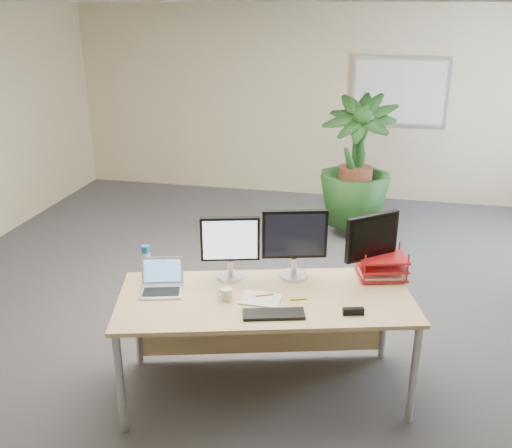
% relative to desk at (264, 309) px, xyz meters
% --- Properties ---
extents(floor, '(8.00, 8.00, 0.00)m').
position_rel_desk_xyz_m(floor, '(-0.25, 0.63, -0.62)').
color(floor, '#434348').
rests_on(floor, ground).
extents(back_wall, '(7.00, 0.04, 2.70)m').
position_rel_desk_xyz_m(back_wall, '(-0.25, 4.63, 0.73)').
color(back_wall, beige).
rests_on(back_wall, floor).
extents(ceiling, '(7.00, 8.00, 0.02)m').
position_rel_desk_xyz_m(ceiling, '(-0.25, 0.63, 2.08)').
color(ceiling, white).
rests_on(ceiling, back_wall).
extents(whiteboard, '(1.30, 0.04, 0.95)m').
position_rel_desk_xyz_m(whiteboard, '(0.95, 4.60, 0.93)').
color(whiteboard, silver).
rests_on(whiteboard, back_wall).
extents(desk, '(2.20, 1.36, 0.79)m').
position_rel_desk_xyz_m(desk, '(0.00, 0.00, 0.00)').
color(desk, '#D4B97D').
rests_on(desk, floor).
extents(floor_plant, '(1.01, 1.01, 1.50)m').
position_rel_desk_xyz_m(floor_plant, '(0.48, 3.12, 0.13)').
color(floor_plant, '#183C15').
rests_on(floor_plant, floor).
extents(monitor_left, '(0.43, 0.20, 0.48)m').
position_rel_desk_xyz_m(monitor_left, '(-0.28, 0.12, 0.44)').
color(monitor_left, silver).
rests_on(monitor_left, desk).
extents(monitor_right, '(0.47, 0.22, 0.53)m').
position_rel_desk_xyz_m(monitor_right, '(0.17, 0.24, 0.47)').
color(monitor_right, silver).
rests_on(monitor_right, desk).
extents(monitor_dark, '(0.37, 0.31, 0.49)m').
position_rel_desk_xyz_m(monitor_dark, '(0.72, 0.37, 0.45)').
color(monitor_dark, silver).
rests_on(monitor_dark, desk).
extents(laptop, '(0.36, 0.33, 0.21)m').
position_rel_desk_xyz_m(laptop, '(-0.71, -0.16, 0.22)').
color(laptop, silver).
rests_on(laptop, desk).
extents(keyboard, '(0.43, 0.24, 0.02)m').
position_rel_desk_xyz_m(keyboard, '(0.13, -0.35, 0.18)').
color(keyboard, black).
rests_on(keyboard, desk).
extents(coffee_mug, '(0.11, 0.08, 0.08)m').
position_rel_desk_xyz_m(coffee_mug, '(-0.23, -0.21, 0.21)').
color(coffee_mug, silver).
rests_on(coffee_mug, desk).
extents(spiral_notebook, '(0.28, 0.21, 0.01)m').
position_rel_desk_xyz_m(spiral_notebook, '(0.01, -0.16, 0.17)').
color(spiral_notebook, silver).
rests_on(spiral_notebook, desk).
extents(orange_pen, '(0.12, 0.06, 0.01)m').
position_rel_desk_xyz_m(orange_pen, '(0.02, -0.12, 0.18)').
color(orange_pen, '#E05518').
rests_on(orange_pen, spiral_notebook).
extents(yellow_highlighter, '(0.12, 0.06, 0.02)m').
position_rel_desk_xyz_m(yellow_highlighter, '(0.26, -0.11, 0.18)').
color(yellow_highlighter, yellow).
rests_on(yellow_highlighter, desk).
extents(water_bottle, '(0.07, 0.07, 0.26)m').
position_rel_desk_xyz_m(water_bottle, '(-0.89, -0.00, 0.29)').
color(water_bottle, silver).
rests_on(water_bottle, desk).
extents(letter_tray, '(0.40, 0.34, 0.16)m').
position_rel_desk_xyz_m(letter_tray, '(0.81, 0.37, 0.24)').
color(letter_tray, red).
rests_on(letter_tray, desk).
extents(stapler, '(0.14, 0.07, 0.05)m').
position_rel_desk_xyz_m(stapler, '(0.64, -0.23, 0.19)').
color(stapler, black).
rests_on(stapler, desk).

